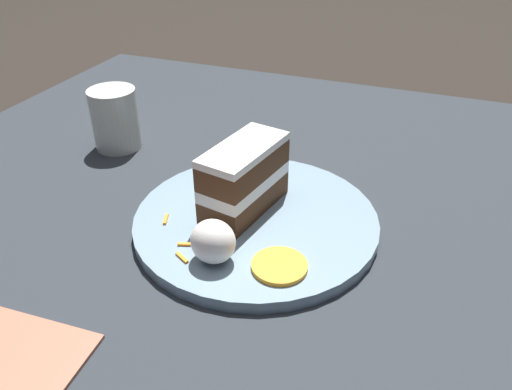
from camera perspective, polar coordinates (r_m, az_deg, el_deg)
ground_plane at (r=0.66m, az=-1.91°, el=-5.70°), size 6.00×6.00×0.00m
dining_table at (r=0.65m, az=-1.94°, el=-4.61°), size 1.12×1.13×0.03m
plate at (r=0.63m, az=0.00°, el=-2.96°), size 0.31×0.31×0.02m
cake_slice at (r=0.62m, az=-0.97°, el=1.91°), size 0.08×0.13×0.09m
cream_dollop at (r=0.55m, az=-4.93°, el=-5.32°), size 0.05×0.05×0.05m
orange_garnish at (r=0.55m, az=2.70°, el=-8.09°), size 0.06×0.06×0.01m
carrot_shreds_scatter at (r=0.61m, az=-6.36°, el=-3.37°), size 0.10×0.24×0.00m
drinking_glass at (r=0.84m, az=-15.72°, el=7.95°), size 0.07×0.07×0.10m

